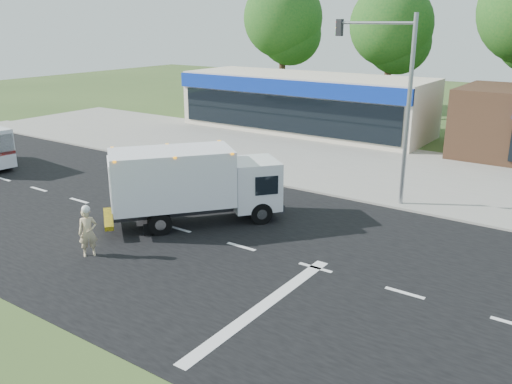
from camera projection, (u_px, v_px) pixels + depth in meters
ground at (241, 247)px, 19.26m from camera, size 120.00×120.00×0.00m
road_asphalt at (241, 247)px, 19.26m from camera, size 60.00×14.00×0.02m
sidewalk at (344, 189)px, 25.65m from camera, size 60.00×2.40×0.12m
parking_apron at (390, 165)px, 30.20m from camera, size 60.00×9.00×0.02m
lane_markings at (250, 270)px, 17.46m from camera, size 55.20×7.00×0.01m
ems_box_truck at (192, 181)px, 21.03m from camera, size 5.92×6.63×3.03m
emergency_worker at (88, 231)px, 18.29m from camera, size 0.69×0.75×1.83m
retail_strip_mall at (304, 103)px, 39.13m from camera, size 18.00×6.20×4.00m
traffic_signal_pole at (395, 90)px, 22.43m from camera, size 3.51×0.25×8.00m
background_trees at (460, 25)px, 39.50m from camera, size 36.77×7.39×12.10m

